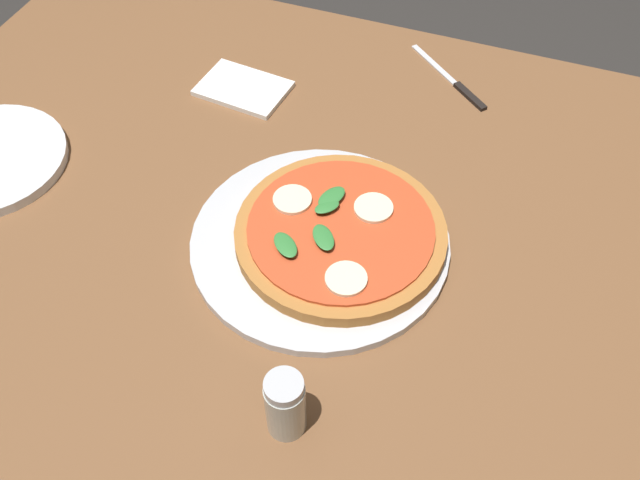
% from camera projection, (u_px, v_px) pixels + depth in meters
% --- Properties ---
extents(ground_plane, '(6.00, 6.00, 0.00)m').
position_uv_depth(ground_plane, '(309.00, 450.00, 1.45)').
color(ground_plane, '#2D2B28').
extents(dining_table, '(1.25, 0.91, 0.72)m').
position_uv_depth(dining_table, '(304.00, 270.00, 0.97)').
color(dining_table, brown).
rests_on(dining_table, ground_plane).
extents(serving_tray, '(0.32, 0.32, 0.01)m').
position_uv_depth(serving_tray, '(320.00, 242.00, 0.86)').
color(serving_tray, silver).
rests_on(serving_tray, dining_table).
extents(pizza, '(0.26, 0.26, 0.03)m').
position_uv_depth(pizza, '(340.00, 233.00, 0.85)').
color(pizza, '#B27033').
rests_on(pizza, serving_tray).
extents(napkin, '(0.14, 0.10, 0.01)m').
position_uv_depth(napkin, '(243.00, 88.00, 1.05)').
color(napkin, white).
rests_on(napkin, dining_table).
extents(knife, '(0.15, 0.13, 0.01)m').
position_uv_depth(knife, '(457.00, 85.00, 1.06)').
color(knife, black).
rests_on(knife, dining_table).
extents(pepper_shaker, '(0.04, 0.04, 0.09)m').
position_uv_depth(pepper_shaker, '(285.00, 405.00, 0.68)').
color(pepper_shaker, '#B2B7AD').
rests_on(pepper_shaker, dining_table).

